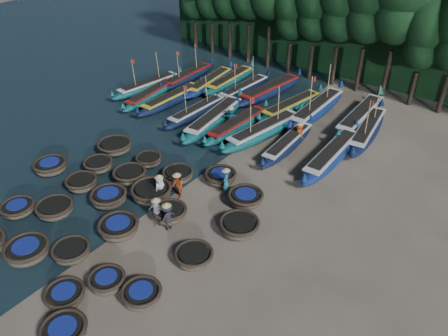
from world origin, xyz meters
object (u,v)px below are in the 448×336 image
Objects in this scene: long_boat_17 at (367,130)px; coracle_4 at (64,332)px; coracle_18 at (170,213)px; coracle_21 at (149,160)px; long_boat_8 at (332,155)px; long_boat_14 at (291,106)px; fisherman_3 at (167,216)px; coracle_14 at (194,256)px; fisherman_6 at (299,133)px; coracle_23 at (221,176)px; coracle_3 at (65,295)px; long_boat_0 at (148,86)px; coracle_19 at (239,226)px; long_boat_4 at (214,118)px; coracle_11 at (82,183)px; coracle_12 at (109,197)px; fisherman_2 at (177,185)px; long_boat_11 at (230,80)px; coracle_6 at (55,208)px; long_boat_16 at (360,116)px; long_boat_10 at (210,82)px; long_boat_9 at (188,76)px; long_boat_3 at (197,111)px; coracle_8 at (107,281)px; coracle_2 at (27,250)px; coracle_24 at (246,198)px; coracle_17 at (151,192)px; long_boat_12 at (244,89)px; coracle_7 at (71,251)px; coracle_13 at (119,227)px; fisherman_0 at (160,187)px; fisherman_1 at (226,181)px; coracle_5 at (18,208)px; coracle_20 at (115,146)px; coracle_9 at (142,294)px; long_boat_2 at (172,99)px; long_boat_1 at (151,94)px; long_boat_13 at (270,90)px; long_boat_15 at (317,109)px; coracle_10 at (50,166)px; long_boat_5 at (237,125)px; fisherman_4 at (157,210)px; long_boat_6 at (264,131)px; coracle_16 at (130,175)px.

coracle_4 is at bearing -105.93° from long_boat_17.
coracle_18 reaches higher than coracle_21.
long_boat_14 is at bearing 138.94° from long_boat_8.
coracle_14 is at bearing 76.59° from fisherman_3.
coracle_23 is at bearing 106.69° from fisherman_6.
coracle_3 is 0.24× the size of long_boat_0.
long_boat_4 reaches higher than coracle_19.
coracle_12 reaches higher than coracle_11.
long_boat_0 is at bearing 172.80° from fisherman_2.
coracle_19 is at bearing 80.83° from coracle_14.
coracle_19 is at bearing -54.52° from long_boat_11.
long_boat_16 is at bearing 66.07° from coracle_6.
fisherman_2 is (8.45, -13.39, 0.33)m from long_boat_10.
coracle_14 is 21.47m from long_boat_11.
long_boat_3 is at bearing -45.56° from long_boat_9.
coracle_8 is 9.70m from coracle_23.
long_boat_10 is (-9.49, 15.16, 0.08)m from coracle_18.
coracle_24 is at bearing 58.82° from coracle_2.
coracle_12 is (1.65, 2.43, 0.06)m from coracle_6.
coracle_17 is 0.37× the size of long_boat_12.
fisherman_2 is (12.21, -9.55, 0.33)m from long_boat_0.
coracle_7 is at bearing -110.08° from coracle_18.
coracle_13 is 1.44× the size of fisherman_0.
fisherman_1 is at bearing -69.21° from long_boat_14.
long_boat_0 reaches higher than coracle_5.
coracle_20 is at bearing 112.72° from coracle_11.
coracle_9 is (6.38, 1.56, -0.05)m from coracle_2.
long_boat_8 is at bearing 81.78° from coracle_4.
long_boat_2 is (-3.63, 11.70, 0.10)m from coracle_11.
coracle_7 reaches higher than coracle_5.
coracle_19 is at bearing -37.48° from long_boat_1.
coracle_19 is 1.51× the size of coracle_21.
coracle_20 is at bearing -74.19° from long_boat_9.
long_boat_4 is 1.01× the size of long_boat_13.
coracle_8 is 19.09m from long_boat_2.
long_boat_9 reaches higher than coracle_19.
coracle_5 is at bearing 176.93° from coracle_8.
long_boat_8 reaches higher than coracle_24.
long_boat_10 is 0.91× the size of long_boat_13.
long_boat_15 is 16.63m from fisherman_3.
long_boat_15 is at bearing 60.73° from coracle_10.
fisherman_0 reaches higher than long_boat_5.
long_boat_12 is at bearing 109.15° from coracle_8.
long_boat_1 is (-11.82, 5.75, 0.08)m from coracle_23.
long_boat_4 is at bearing -10.32° from long_boat_1.
coracle_4 is 24.47m from long_boat_0.
coracle_9 is 1.05× the size of fisherman_4.
coracle_2 is 11.38m from coracle_23.
long_boat_6 is 4.34× the size of fisherman_1.
coracle_16 is 0.28× the size of long_boat_8.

